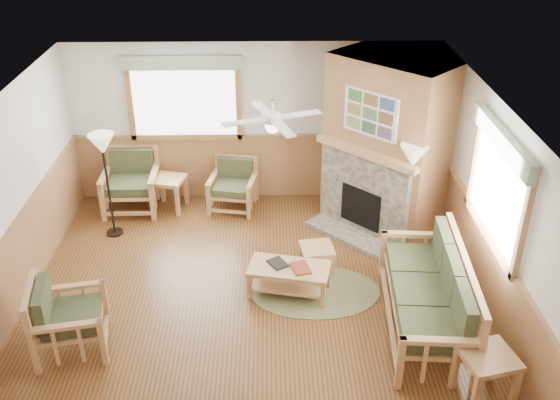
{
  "coord_description": "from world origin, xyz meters",
  "views": [
    {
      "loc": [
        0.26,
        -6.66,
        5.18
      ],
      "look_at": [
        0.4,
        0.7,
        1.15
      ],
      "focal_mm": 40.0,
      "sensor_mm": 36.0,
      "label": 1
    }
  ],
  "objects_px": {
    "sofa": "(426,293)",
    "armchair_left": "(69,316)",
    "armchair_back_left": "(131,183)",
    "coffee_table": "(289,280)",
    "end_table_chairs": "(170,193)",
    "floor_lamp_right": "(409,200)",
    "floor_lamp_left": "(108,186)",
    "end_table_sofa": "(485,377)",
    "footstool": "(317,259)",
    "armchair_back_right": "(233,186)"
  },
  "relations": [
    {
      "from": "sofa",
      "to": "floor_lamp_left",
      "type": "xyz_separation_m",
      "value": [
        -4.35,
        2.3,
        0.33
      ]
    },
    {
      "from": "armchair_left",
      "to": "footstool",
      "type": "xyz_separation_m",
      "value": [
        3.03,
        1.54,
        -0.26
      ]
    },
    {
      "from": "armchair_back_right",
      "to": "floor_lamp_right",
      "type": "xyz_separation_m",
      "value": [
        2.62,
        -1.36,
        0.45
      ]
    },
    {
      "from": "coffee_table",
      "to": "floor_lamp_right",
      "type": "xyz_separation_m",
      "value": [
        1.76,
        1.02,
        0.65
      ]
    },
    {
      "from": "end_table_chairs",
      "to": "armchair_left",
      "type": "bearing_deg",
      "value": -101.68
    },
    {
      "from": "sofa",
      "to": "end_table_chairs",
      "type": "relative_size",
      "value": 3.92
    },
    {
      "from": "footstool",
      "to": "floor_lamp_right",
      "type": "distance_m",
      "value": 1.58
    },
    {
      "from": "armchair_back_right",
      "to": "footstool",
      "type": "bearing_deg",
      "value": -45.53
    },
    {
      "from": "armchair_back_right",
      "to": "floor_lamp_right",
      "type": "bearing_deg",
      "value": -17.39
    },
    {
      "from": "end_table_chairs",
      "to": "floor_lamp_left",
      "type": "relative_size",
      "value": 0.34
    },
    {
      "from": "sofa",
      "to": "coffee_table",
      "type": "distance_m",
      "value": 1.82
    },
    {
      "from": "armchair_back_left",
      "to": "floor_lamp_left",
      "type": "height_order",
      "value": "floor_lamp_left"
    },
    {
      "from": "floor_lamp_right",
      "to": "sofa",
      "type": "bearing_deg",
      "value": -93.43
    },
    {
      "from": "sofa",
      "to": "coffee_table",
      "type": "height_order",
      "value": "sofa"
    },
    {
      "from": "coffee_table",
      "to": "armchair_back_left",
      "type": "bearing_deg",
      "value": 149.14
    },
    {
      "from": "armchair_back_right",
      "to": "end_table_chairs",
      "type": "xyz_separation_m",
      "value": [
        -1.06,
        0.0,
        -0.13
      ]
    },
    {
      "from": "armchair_back_right",
      "to": "footstool",
      "type": "height_order",
      "value": "armchair_back_right"
    },
    {
      "from": "armchair_back_left",
      "to": "end_table_sofa",
      "type": "xyz_separation_m",
      "value": [
        4.58,
        -4.3,
        -0.18
      ]
    },
    {
      "from": "coffee_table",
      "to": "end_table_chairs",
      "type": "relative_size",
      "value": 1.87
    },
    {
      "from": "end_table_chairs",
      "to": "floor_lamp_right",
      "type": "relative_size",
      "value": 0.33
    },
    {
      "from": "armchair_back_right",
      "to": "end_table_sofa",
      "type": "distance_m",
      "value": 5.19
    },
    {
      "from": "end_table_chairs",
      "to": "floor_lamp_left",
      "type": "distance_m",
      "value": 1.24
    },
    {
      "from": "armchair_left",
      "to": "footstool",
      "type": "bearing_deg",
      "value": -73.76
    },
    {
      "from": "end_table_sofa",
      "to": "coffee_table",
      "type": "bearing_deg",
      "value": 136.7
    },
    {
      "from": "armchair_left",
      "to": "end_table_sofa",
      "type": "xyz_separation_m",
      "value": [
        4.66,
        -0.91,
        -0.15
      ]
    },
    {
      "from": "armchair_back_left",
      "to": "coffee_table",
      "type": "relative_size",
      "value": 0.92
    },
    {
      "from": "end_table_sofa",
      "to": "footstool",
      "type": "height_order",
      "value": "end_table_sofa"
    },
    {
      "from": "armchair_back_right",
      "to": "floor_lamp_left",
      "type": "xyz_separation_m",
      "value": [
        -1.83,
        -0.79,
        0.43
      ]
    },
    {
      "from": "coffee_table",
      "to": "floor_lamp_right",
      "type": "height_order",
      "value": "floor_lamp_right"
    },
    {
      "from": "end_table_sofa",
      "to": "floor_lamp_left",
      "type": "distance_m",
      "value": 5.92
    },
    {
      "from": "end_table_chairs",
      "to": "footstool",
      "type": "bearing_deg",
      "value": -38.58
    },
    {
      "from": "end_table_chairs",
      "to": "end_table_sofa",
      "type": "height_order",
      "value": "end_table_sofa"
    },
    {
      "from": "sofa",
      "to": "armchair_back_right",
      "type": "height_order",
      "value": "sofa"
    },
    {
      "from": "sofa",
      "to": "footstool",
      "type": "distance_m",
      "value": 1.78
    },
    {
      "from": "floor_lamp_right",
      "to": "armchair_back_left",
      "type": "bearing_deg",
      "value": 162.45
    },
    {
      "from": "end_table_chairs",
      "to": "footstool",
      "type": "relative_size",
      "value": 1.26
    },
    {
      "from": "end_table_sofa",
      "to": "floor_lamp_left",
      "type": "height_order",
      "value": "floor_lamp_left"
    },
    {
      "from": "floor_lamp_left",
      "to": "floor_lamp_right",
      "type": "xyz_separation_m",
      "value": [
        4.45,
        -0.57,
        0.02
      ]
    },
    {
      "from": "end_table_chairs",
      "to": "sofa",
      "type": "bearing_deg",
      "value": -40.87
    },
    {
      "from": "armchair_back_left",
      "to": "armchair_back_right",
      "type": "xyz_separation_m",
      "value": [
        1.68,
        0.0,
        -0.08
      ]
    },
    {
      "from": "armchair_left",
      "to": "sofa",
      "type": "bearing_deg",
      "value": -96.59
    },
    {
      "from": "armchair_left",
      "to": "armchair_back_right",
      "type": "bearing_deg",
      "value": -38.06
    },
    {
      "from": "armchair_left",
      "to": "end_table_sofa",
      "type": "bearing_deg",
      "value": -111.7
    },
    {
      "from": "sofa",
      "to": "floor_lamp_left",
      "type": "height_order",
      "value": "floor_lamp_left"
    },
    {
      "from": "armchair_left",
      "to": "coffee_table",
      "type": "relative_size",
      "value": 0.87
    },
    {
      "from": "sofa",
      "to": "coffee_table",
      "type": "xyz_separation_m",
      "value": [
        -1.65,
        0.71,
        -0.3
      ]
    },
    {
      "from": "sofa",
      "to": "armchair_left",
      "type": "xyz_separation_m",
      "value": [
        -4.27,
        -0.31,
        -0.05
      ]
    },
    {
      "from": "floor_lamp_right",
      "to": "armchair_left",
      "type": "bearing_deg",
      "value": -155.05
    },
    {
      "from": "coffee_table",
      "to": "footstool",
      "type": "xyz_separation_m",
      "value": [
        0.41,
        0.52,
        -0.02
      ]
    },
    {
      "from": "armchair_back_right",
      "to": "floor_lamp_right",
      "type": "distance_m",
      "value": 2.99
    }
  ]
}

